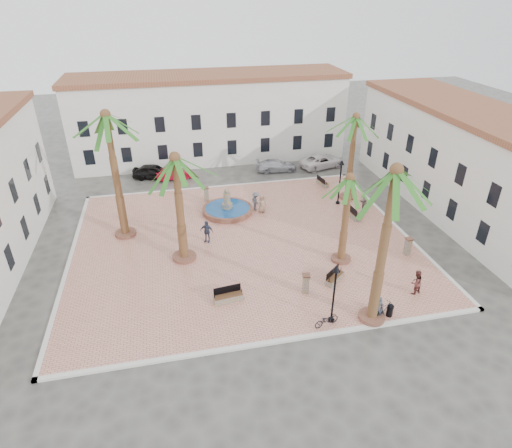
% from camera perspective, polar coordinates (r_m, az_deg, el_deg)
% --- Properties ---
extents(ground, '(120.00, 120.00, 0.00)m').
position_cam_1_polar(ground, '(33.78, -1.66, -2.55)').
color(ground, '#56544F').
rests_on(ground, ground).
extents(plaza, '(26.00, 22.00, 0.15)m').
position_cam_1_polar(plaza, '(33.74, -1.66, -2.44)').
color(plaza, '#E4917C').
rests_on(plaza, ground).
extents(kerb_n, '(26.30, 0.30, 0.16)m').
position_cam_1_polar(kerb_n, '(43.38, -4.39, 5.03)').
color(kerb_n, silver).
rests_on(kerb_n, ground).
extents(kerb_s, '(26.30, 0.30, 0.16)m').
position_cam_1_polar(kerb_s, '(25.24, 3.19, -15.31)').
color(kerb_s, silver).
rests_on(kerb_s, ground).
extents(kerb_e, '(0.30, 22.30, 0.16)m').
position_cam_1_polar(kerb_e, '(37.96, 18.00, -0.13)').
color(kerb_e, silver).
rests_on(kerb_e, ground).
extents(kerb_w, '(0.30, 22.30, 0.16)m').
position_cam_1_polar(kerb_w, '(34.26, -23.62, -4.64)').
color(kerb_w, silver).
rests_on(kerb_w, ground).
extents(building_north, '(30.40, 7.40, 9.50)m').
position_cam_1_polar(building_north, '(50.26, -6.14, 14.02)').
color(building_north, white).
rests_on(building_north, ground).
extents(building_east, '(7.40, 26.40, 9.00)m').
position_cam_1_polar(building_east, '(41.52, 26.15, 7.56)').
color(building_east, white).
rests_on(building_east, ground).
extents(fountain, '(4.45, 4.45, 2.30)m').
position_cam_1_polar(fountain, '(37.98, -3.83, 2.02)').
color(fountain, brown).
rests_on(fountain, plaza).
extents(palm_nw, '(5.48, 5.48, 10.14)m').
position_cam_1_polar(palm_nw, '(32.80, -19.17, 11.97)').
color(palm_nw, brown).
rests_on(palm_nw, plaza).
extents(palm_sw, '(5.62, 5.62, 8.24)m').
position_cam_1_polar(palm_sw, '(28.93, -10.63, 7.01)').
color(palm_sw, brown).
rests_on(palm_sw, plaza).
extents(palm_s, '(5.23, 5.23, 9.99)m').
position_cam_1_polar(palm_s, '(22.83, 17.89, 4.67)').
color(palm_s, brown).
rests_on(palm_s, plaza).
extents(palm_e, '(4.69, 4.69, 6.86)m').
position_cam_1_polar(palm_e, '(29.36, 12.30, 4.71)').
color(palm_e, brown).
rests_on(palm_e, plaza).
extents(palm_ne, '(4.82, 4.82, 8.11)m').
position_cam_1_polar(palm_ne, '(39.21, 13.08, 12.65)').
color(palm_ne, brown).
rests_on(palm_ne, plaza).
extents(bench_s, '(1.95, 0.81, 1.00)m').
position_cam_1_polar(bench_s, '(27.64, -3.71, -9.69)').
color(bench_s, gray).
rests_on(bench_s, plaza).
extents(bench_se, '(1.67, 1.51, 0.91)m').
position_cam_1_polar(bench_se, '(29.73, 10.43, -7.09)').
color(bench_se, gray).
rests_on(bench_se, plaza).
extents(bench_e, '(0.76, 2.03, 1.05)m').
position_cam_1_polar(bench_e, '(38.07, 12.82, 1.35)').
color(bench_e, gray).
rests_on(bench_e, plaza).
extents(bench_ne, '(0.78, 1.71, 0.87)m').
position_cam_1_polar(bench_ne, '(43.78, 8.82, 5.45)').
color(bench_ne, gray).
rests_on(bench_ne, plaza).
extents(lamppost_s, '(0.44, 0.44, 4.04)m').
position_cam_1_polar(lamppost_s, '(24.99, 10.49, -7.91)').
color(lamppost_s, black).
rests_on(lamppost_s, plaza).
extents(lamppost_e, '(0.46, 0.46, 4.25)m').
position_cam_1_polar(lamppost_e, '(39.13, 11.21, 6.49)').
color(lamppost_e, black).
rests_on(lamppost_e, plaza).
extents(bollard_se, '(0.59, 0.59, 1.39)m').
position_cam_1_polar(bollard_se, '(28.19, 6.65, -7.84)').
color(bollard_se, gray).
rests_on(bollard_se, plaza).
extents(bollard_n, '(0.48, 0.48, 1.34)m').
position_cam_1_polar(bollard_n, '(40.11, -6.65, 4.03)').
color(bollard_n, gray).
rests_on(bollard_n, plaza).
extents(bollard_e, '(0.52, 0.52, 1.38)m').
position_cam_1_polar(bollard_e, '(33.72, 19.61, -2.77)').
color(bollard_e, gray).
rests_on(bollard_e, plaza).
extents(litter_bin, '(0.39, 0.39, 0.76)m').
position_cam_1_polar(litter_bin, '(27.66, 17.41, -10.97)').
color(litter_bin, black).
rests_on(litter_bin, plaza).
extents(cyclist_a, '(0.64, 0.49, 1.58)m').
position_cam_1_polar(cyclist_a, '(27.04, 15.97, -10.63)').
color(cyclist_a, '#394253').
rests_on(cyclist_a, plaza).
extents(bicycle_a, '(1.69, 0.92, 0.84)m').
position_cam_1_polar(bicycle_a, '(26.09, 9.38, -12.49)').
color(bicycle_a, black).
rests_on(bicycle_a, plaza).
extents(cyclist_b, '(0.98, 0.84, 1.74)m').
position_cam_1_polar(cyclist_b, '(29.70, 20.55, -7.27)').
color(cyclist_b, brown).
rests_on(cyclist_b, plaza).
extents(bicycle_b, '(1.76, 0.96, 1.02)m').
position_cam_1_polar(bicycle_b, '(27.41, 16.75, -10.90)').
color(bicycle_b, black).
rests_on(bicycle_b, plaza).
extents(pedestrian_fountain_a, '(0.93, 0.75, 1.65)m').
position_cam_1_polar(pedestrian_fountain_a, '(37.70, 0.79, 2.73)').
color(pedestrian_fountain_a, '#9A7A5F').
rests_on(pedestrian_fountain_a, plaza).
extents(pedestrian_fountain_b, '(1.16, 0.87, 1.82)m').
position_cam_1_polar(pedestrian_fountain_b, '(33.45, -6.59, -0.97)').
color(pedestrian_fountain_b, '#36405A').
rests_on(pedestrian_fountain_b, plaza).
extents(pedestrian_north, '(0.96, 1.26, 1.72)m').
position_cam_1_polar(pedestrian_north, '(38.07, -0.05, 3.08)').
color(pedestrian_north, '#54545A').
rests_on(pedestrian_north, plaza).
extents(pedestrian_east, '(0.70, 1.53, 1.58)m').
position_cam_1_polar(pedestrian_east, '(38.78, 14.21, 2.53)').
color(pedestrian_east, gray).
rests_on(pedestrian_east, plaza).
extents(car_black, '(4.58, 2.50, 1.48)m').
position_cam_1_polar(car_black, '(46.43, -13.48, 6.84)').
color(car_black, black).
rests_on(car_black, ground).
extents(car_red, '(3.88, 1.73, 1.24)m').
position_cam_1_polar(car_red, '(45.78, -10.82, 6.65)').
color(car_red, '#9F081E').
rests_on(car_red, ground).
extents(car_silver, '(4.53, 2.11, 1.28)m').
position_cam_1_polar(car_silver, '(47.06, 2.75, 7.80)').
color(car_silver, silver).
rests_on(car_silver, ground).
extents(car_white, '(5.53, 3.58, 1.42)m').
position_cam_1_polar(car_white, '(48.61, 8.80, 8.29)').
color(car_white, white).
rests_on(car_white, ground).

